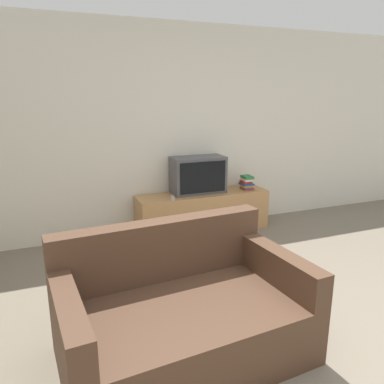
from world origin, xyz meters
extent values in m
plane|color=#756B5B|center=(0.00, 0.00, 0.00)|extent=(14.00, 14.00, 0.00)
cube|color=silver|center=(0.00, 3.03, 1.30)|extent=(9.00, 0.06, 2.60)
cube|color=tan|center=(0.26, 2.76, 0.26)|extent=(1.72, 0.44, 0.51)
cube|color=#4C4C51|center=(0.22, 2.82, 0.75)|extent=(0.68, 0.33, 0.47)
cube|color=black|center=(0.22, 2.65, 0.75)|extent=(0.60, 0.01, 0.39)
cube|color=#4C3323|center=(-0.83, 0.55, 0.20)|extent=(1.68, 1.09, 0.41)
cube|color=#4C3323|center=(-0.86, 0.96, 0.63)|extent=(1.62, 0.28, 0.45)
cube|color=#4C3323|center=(-1.56, 0.50, 0.33)|extent=(0.21, 0.98, 0.65)
cube|color=#4C3323|center=(-0.09, 0.61, 0.33)|extent=(0.21, 0.98, 0.65)
cube|color=#995623|center=(0.89, 2.73, 0.52)|extent=(0.15, 0.18, 0.02)
cube|color=#7A3884|center=(0.89, 2.73, 0.54)|extent=(0.14, 0.21, 0.02)
cube|color=gold|center=(0.89, 2.73, 0.57)|extent=(0.17, 0.15, 0.03)
cube|color=#23478E|center=(0.88, 2.72, 0.59)|extent=(0.15, 0.17, 0.02)
cube|color=#B72D28|center=(0.88, 2.74, 0.62)|extent=(0.13, 0.14, 0.03)
cube|color=silver|center=(0.89, 2.74, 0.65)|extent=(0.14, 0.19, 0.03)
cube|color=#2D753D|center=(0.89, 2.73, 0.68)|extent=(0.13, 0.19, 0.03)
cube|color=#B7B7B7|center=(-0.18, 2.66, 0.53)|extent=(0.08, 0.15, 0.02)
camera|label=1|loc=(-1.60, -1.51, 1.74)|focal=35.00mm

